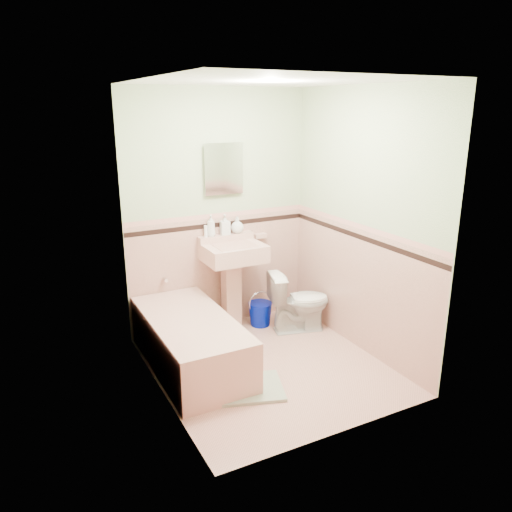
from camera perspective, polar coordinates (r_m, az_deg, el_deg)
name	(u,v)px	position (r m, az deg, el deg)	size (l,w,h in m)	color
floor	(268,366)	(4.73, 1.43, -12.48)	(2.20, 2.20, 0.00)	tan
ceiling	(271,81)	(4.12, 1.70, 19.42)	(2.20, 2.20, 0.00)	white
wall_back	(219,212)	(5.22, -4.31, 5.03)	(2.50, 2.50, 0.00)	#F7E5C9
wall_front	(349,272)	(3.38, 10.61, -1.83)	(2.50, 2.50, 0.00)	#F7E5C9
wall_left	(155,251)	(3.89, -11.47, 0.61)	(2.50, 2.50, 0.00)	#F7E5C9
wall_right	(362,223)	(4.81, 12.07, 3.68)	(2.50, 2.50, 0.00)	#F7E5C9
wainscot_back	(220,271)	(5.38, -4.11, -1.78)	(2.00, 2.00, 0.00)	#D39E8D
wainscot_front	(343,359)	(3.64, 9.94, -11.52)	(2.00, 2.00, 0.00)	#D39E8D
wainscot_left	(161,328)	(4.12, -10.78, -8.08)	(2.20, 2.20, 0.00)	#D39E8D
wainscot_right	(357,288)	(4.98, 11.51, -3.63)	(2.20, 2.20, 0.00)	#D39E8D
accent_back	(219,225)	(5.23, -4.21, 3.60)	(2.00, 2.00, 0.00)	black
accent_front	(346,290)	(3.43, 10.31, -3.81)	(2.00, 2.00, 0.00)	black
accent_left	(159,266)	(3.93, -11.10, -1.17)	(2.20, 2.20, 0.00)	black
accent_right	(360,237)	(4.83, 11.81, 2.16)	(2.20, 2.20, 0.00)	black
cap_back	(219,215)	(5.21, -4.23, 4.67)	(2.00, 2.00, 0.00)	tan
cap_front	(347,276)	(3.40, 10.40, -2.23)	(2.00, 2.00, 0.00)	tan
cap_left	(158,254)	(3.90, -11.19, 0.22)	(2.20, 2.20, 0.00)	tan
cap_right	(360,227)	(4.80, 11.88, 3.31)	(2.20, 2.20, 0.00)	tan
bathtub	(191,344)	(4.66, -7.46, -9.95)	(0.70, 1.50, 0.45)	tan
tub_faucet	(165,279)	(5.13, -10.42, -2.59)	(0.04, 0.04, 0.12)	silver
sink	(234,288)	(5.24, -2.59, -3.68)	(0.61, 0.50, 0.95)	tan
sink_faucet	(227,242)	(5.22, -3.31, 1.67)	(0.02, 0.02, 0.10)	silver
medicine_cabinet	(223,169)	(5.14, -3.77, 9.95)	(0.36, 0.04, 0.45)	white
soap_dish	(260,236)	(5.45, 0.47, 2.35)	(0.13, 0.08, 0.04)	tan
soap_bottle_left	(211,226)	(5.15, -5.18, 3.48)	(0.09, 0.09, 0.22)	#B2B2B2
soap_bottle_mid	(225,225)	(5.21, -3.58, 3.61)	(0.09, 0.10, 0.21)	#B2B2B2
soap_bottle_right	(237,225)	(5.27, -2.17, 3.58)	(0.13, 0.13, 0.17)	#B2B2B2
tube	(206,231)	(5.14, -5.77, 2.86)	(0.04, 0.04, 0.12)	white
toilet	(299,301)	(5.32, 4.96, -5.20)	(0.36, 0.63, 0.65)	white
bucket	(260,314)	(5.48, 0.48, -6.64)	(0.26, 0.26, 0.26)	#000F95
bath_mat	(240,389)	(4.37, -1.83, -14.95)	(0.72, 0.48, 0.03)	gray
shoe	(253,376)	(4.46, -0.34, -13.57)	(0.15, 0.07, 0.06)	#BF1E59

